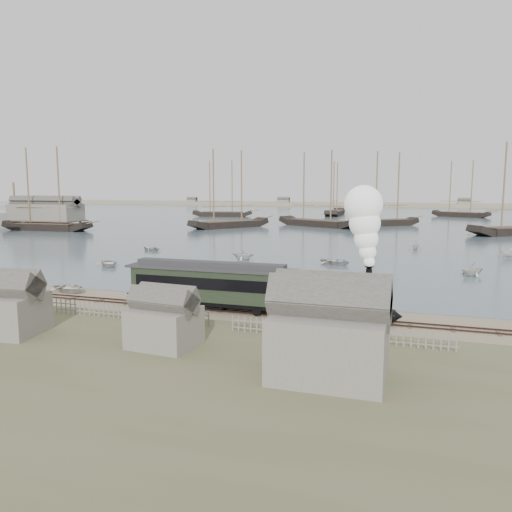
% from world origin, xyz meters
% --- Properties ---
extents(ground, '(600.00, 600.00, 0.00)m').
position_xyz_m(ground, '(0.00, 0.00, 0.00)').
color(ground, gray).
rests_on(ground, ground).
extents(harbor_water, '(600.00, 336.00, 0.06)m').
position_xyz_m(harbor_water, '(0.00, 170.00, 0.03)').
color(harbor_water, '#445561').
rests_on(harbor_water, ground).
extents(rail_track, '(120.00, 1.80, 0.16)m').
position_xyz_m(rail_track, '(0.00, -2.00, 0.04)').
color(rail_track, '#321F1B').
rests_on(rail_track, ground).
extents(picket_fence_west, '(19.00, 0.10, 1.20)m').
position_xyz_m(picket_fence_west, '(-6.50, -7.00, 0.00)').
color(picket_fence_west, slate).
rests_on(picket_fence_west, ground).
extents(picket_fence_east, '(15.00, 0.10, 1.20)m').
position_xyz_m(picket_fence_east, '(12.50, -7.50, 0.00)').
color(picket_fence_east, slate).
rests_on(picket_fence_east, ground).
extents(shed_left, '(5.00, 4.00, 4.10)m').
position_xyz_m(shed_left, '(-10.00, -13.00, 0.00)').
color(shed_left, slate).
rests_on(shed_left, ground).
extents(shed_mid, '(4.00, 3.50, 3.60)m').
position_xyz_m(shed_mid, '(2.00, -12.00, 0.00)').
color(shed_mid, slate).
rests_on(shed_mid, ground).
extents(shed_right, '(6.00, 5.00, 5.10)m').
position_xyz_m(shed_right, '(13.00, -14.00, 0.00)').
color(shed_right, slate).
rests_on(shed_right, ground).
extents(far_spit, '(500.00, 20.00, 1.80)m').
position_xyz_m(far_spit, '(0.00, 250.00, 0.00)').
color(far_spit, tan).
rests_on(far_spit, ground).
extents(locomotive, '(8.03, 3.00, 10.01)m').
position_xyz_m(locomotive, '(13.11, -2.00, 4.61)').
color(locomotive, black).
rests_on(locomotive, ground).
extents(passenger_coach, '(14.58, 2.81, 3.54)m').
position_xyz_m(passenger_coach, '(0.89, -2.00, 2.23)').
color(passenger_coach, black).
rests_on(passenger_coach, ground).
extents(beached_dinghy, '(3.95, 4.68, 0.83)m').
position_xyz_m(beached_dinghy, '(-15.14, 0.29, 0.41)').
color(beached_dinghy, silver).
rests_on(beached_dinghy, ground).
extents(rowboat_0, '(4.93, 4.96, 0.85)m').
position_xyz_m(rowboat_0, '(-20.94, 15.32, 0.48)').
color(rowboat_0, silver).
rests_on(rowboat_0, harbor_water).
extents(rowboat_1, '(2.90, 3.33, 1.70)m').
position_xyz_m(rowboat_1, '(-6.25, 26.32, 0.91)').
color(rowboat_1, silver).
rests_on(rowboat_1, harbor_water).
extents(rowboat_2, '(3.47, 2.70, 1.27)m').
position_xyz_m(rowboat_2, '(-0.97, 17.05, 0.69)').
color(rowboat_2, silver).
rests_on(rowboat_2, harbor_water).
extents(rowboat_3, '(4.28, 4.97, 0.87)m').
position_xyz_m(rowboat_3, '(6.98, 26.05, 0.49)').
color(rowboat_3, silver).
rests_on(rowboat_3, harbor_water).
extents(rowboat_4, '(3.84, 3.92, 1.57)m').
position_xyz_m(rowboat_4, '(23.45, 22.11, 0.84)').
color(rowboat_4, silver).
rests_on(rowboat_4, harbor_water).
extents(rowboat_5, '(3.67, 3.38, 1.40)m').
position_xyz_m(rowboat_5, '(29.97, 39.87, 0.76)').
color(rowboat_5, silver).
rests_on(rowboat_5, harbor_water).
extents(rowboat_6, '(3.85, 4.35, 0.75)m').
position_xyz_m(rowboat_6, '(-24.29, 31.80, 0.43)').
color(rowboat_6, silver).
rests_on(rowboat_6, harbor_water).
extents(rowboat_7, '(2.65, 2.29, 1.38)m').
position_xyz_m(rowboat_7, '(17.00, 46.44, 0.75)').
color(rowboat_7, silver).
rests_on(rowboat_7, harbor_water).
extents(schooner_0, '(22.86, 5.93, 20.00)m').
position_xyz_m(schooner_0, '(-67.82, 58.50, 10.06)').
color(schooner_0, black).
rests_on(schooner_0, harbor_water).
extents(schooner_1, '(16.94, 21.67, 20.00)m').
position_xyz_m(schooner_1, '(-29.10, 80.21, 10.06)').
color(schooner_1, black).
rests_on(schooner_1, harbor_water).
extents(schooner_2, '(24.37, 17.37, 20.00)m').
position_xyz_m(schooner_2, '(-8.22, 91.56, 10.06)').
color(schooner_2, black).
rests_on(schooner_2, harbor_water).
extents(schooner_3, '(16.78, 14.93, 20.00)m').
position_xyz_m(schooner_3, '(9.27, 99.67, 10.06)').
color(schooner_3, black).
rests_on(schooner_3, harbor_water).
extents(schooner_6, '(21.55, 8.28, 20.00)m').
position_xyz_m(schooner_6, '(-49.72, 126.51, 10.06)').
color(schooner_6, black).
rests_on(schooner_6, harbor_water).
extents(schooner_7, '(5.99, 24.01, 20.00)m').
position_xyz_m(schooner_7, '(-12.81, 148.80, 10.06)').
color(schooner_7, black).
rests_on(schooner_7, harbor_water).
extents(schooner_8, '(19.68, 13.18, 20.00)m').
position_xyz_m(schooner_8, '(31.32, 150.57, 10.06)').
color(schooner_8, black).
rests_on(schooner_8, harbor_water).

